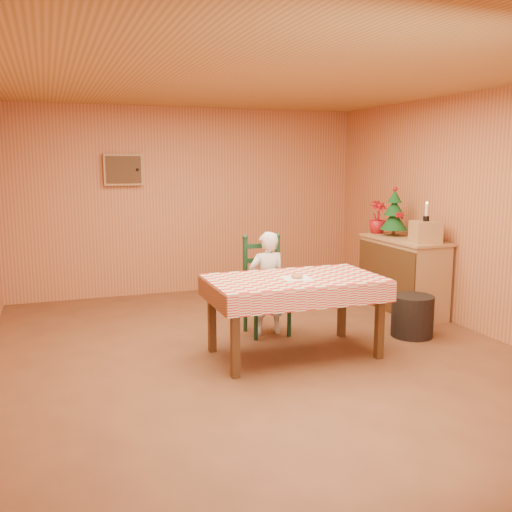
{
  "coord_description": "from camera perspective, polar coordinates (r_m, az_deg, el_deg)",
  "views": [
    {
      "loc": [
        -1.88,
        -4.95,
        1.87
      ],
      "look_at": [
        0.0,
        0.2,
        0.95
      ],
      "focal_mm": 40.0,
      "sensor_mm": 36.0,
      "label": 1
    }
  ],
  "objects": [
    {
      "name": "ground",
      "position": [
        5.61,
        0.71,
        -9.94
      ],
      "size": [
        6.0,
        6.0,
        0.0
      ],
      "primitive_type": "plane",
      "color": "brown",
      "rests_on": "ground"
    },
    {
      "name": "cabin_walls",
      "position": [
        5.79,
        -1.17,
        9.09
      ],
      "size": [
        5.1,
        6.05,
        2.65
      ],
      "color": "#C97A48",
      "rests_on": "ground"
    },
    {
      "name": "dining_table",
      "position": [
        5.46,
        3.89,
        -2.99
      ],
      "size": [
        1.66,
        0.96,
        0.77
      ],
      "color": "#4D2E14",
      "rests_on": "ground"
    },
    {
      "name": "ladder_chair",
      "position": [
        6.21,
        0.92,
        -3.18
      ],
      "size": [
        0.44,
        0.4,
        1.08
      ],
      "color": "black",
      "rests_on": "ground"
    },
    {
      "name": "seated_child",
      "position": [
        6.15,
        1.11,
        -2.75
      ],
      "size": [
        0.41,
        0.27,
        1.12
      ],
      "primitive_type": "imported",
      "rotation": [
        0.0,
        0.0,
        3.14
      ],
      "color": "silver",
      "rests_on": "ground"
    },
    {
      "name": "napkin",
      "position": [
        5.4,
        4.11,
        -2.23
      ],
      "size": [
        0.29,
        0.29,
        0.0
      ],
      "primitive_type": "cube",
      "rotation": [
        0.0,
        0.0,
        -0.1
      ],
      "color": "white",
      "rests_on": "dining_table"
    },
    {
      "name": "donut",
      "position": [
        5.4,
        4.12,
        -2.01
      ],
      "size": [
        0.15,
        0.15,
        0.04
      ],
      "primitive_type": "torus",
      "rotation": [
        0.0,
        0.0,
        -0.37
      ],
      "color": "#CD8449",
      "rests_on": "napkin"
    },
    {
      "name": "shelf_unit",
      "position": [
        7.28,
        14.45,
        -1.89
      ],
      "size": [
        0.54,
        1.24,
        0.93
      ],
      "color": "tan",
      "rests_on": "ground"
    },
    {
      "name": "crate",
      "position": [
        6.88,
        16.59,
        2.32
      ],
      "size": [
        0.36,
        0.36,
        0.25
      ],
      "primitive_type": "cube",
      "rotation": [
        0.0,
        0.0,
        -0.24
      ],
      "color": "tan",
      "rests_on": "shelf_unit"
    },
    {
      "name": "christmas_tree",
      "position": [
        7.39,
        13.65,
        4.14
      ],
      "size": [
        0.34,
        0.34,
        0.62
      ],
      "color": "#4D2E14",
      "rests_on": "shelf_unit"
    },
    {
      "name": "flower_arrangement",
      "position": [
        7.62,
        12.06,
        3.82
      ],
      "size": [
        0.24,
        0.24,
        0.42
      ],
      "primitive_type": "imported",
      "rotation": [
        0.0,
        0.0,
        -0.04
      ],
      "color": "#A30F14",
      "rests_on": "shelf_unit"
    },
    {
      "name": "candle_set",
      "position": [
        6.86,
        16.66,
        3.9
      ],
      "size": [
        0.07,
        0.07,
        0.22
      ],
      "color": "black",
      "rests_on": "crate"
    },
    {
      "name": "storage_bin",
      "position": [
        6.37,
        15.37,
        -5.81
      ],
      "size": [
        0.58,
        0.58,
        0.44
      ],
      "primitive_type": "cylinder",
      "rotation": [
        0.0,
        0.0,
        0.4
      ],
      "color": "black",
      "rests_on": "ground"
    }
  ]
}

